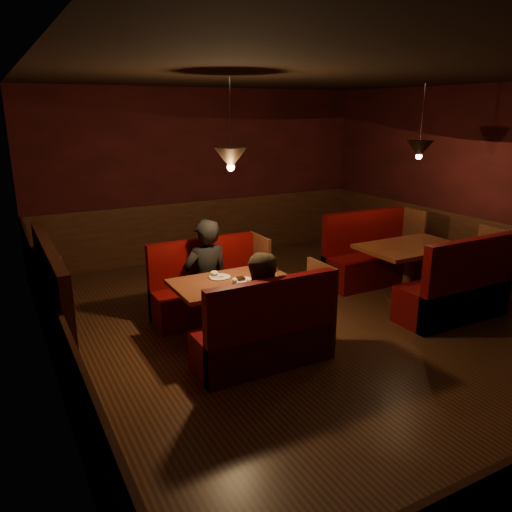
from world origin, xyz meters
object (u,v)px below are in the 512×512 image
main_table (234,294)px  main_bench_far (209,292)px  main_bench_near (268,338)px  second_table (410,259)px  diner_b (267,294)px  second_bench_far (370,260)px  diner_a (206,257)px  second_bench_near (458,293)px

main_table → main_bench_far: size_ratio=0.91×
main_bench_near → second_table: (2.66, 0.74, 0.26)m
diner_b → second_bench_far: bearing=53.3°
main_bench_near → second_table: bearing=15.6°
main_table → diner_b: 0.73m
second_table → diner_a: (-2.73, 0.65, 0.25)m
diner_a → diner_b: (0.09, -1.34, -0.05)m
diner_a → diner_b: 1.35m
main_table → main_bench_far: main_bench_far is taller
main_bench_near → diner_b: size_ratio=0.94×
second_table → diner_b: size_ratio=0.89×
second_table → second_bench_far: size_ratio=0.90×
main_bench_near → diner_a: (-0.07, 1.40, 0.50)m
main_table → second_table: (2.67, -0.01, 0.03)m
main_table → second_bench_far: (2.70, 0.81, -0.20)m
main_bench_far → diner_a: 0.52m
main_bench_far → diner_b: (0.02, -1.45, 0.45)m
main_table → main_bench_near: 0.78m
second_table → second_bench_far: 0.85m
second_bench_near → diner_a: 3.16m
main_bench_far → second_bench_far: 2.69m
main_table → diner_a: diner_a is taller
diner_a → main_table: bearing=92.7°
main_table → second_bench_near: bearing=-17.0°
main_table → second_bench_far: bearing=16.7°
second_bench_far → diner_a: diner_a is taller
main_bench_near → diner_b: diner_b is taller
diner_a → diner_b: diner_a is taller
second_bench_near → diner_b: size_ratio=0.99×
main_bench_near → diner_b: (0.02, 0.05, 0.45)m
main_table → diner_b: (0.03, -0.70, 0.22)m
main_table → main_bench_far: (0.01, 0.75, -0.23)m
main_bench_far → second_bench_far: bearing=1.3°
second_table → second_bench_far: bearing=87.8°
main_bench_far → diner_b: 1.52m
main_bench_near → diner_a: size_ratio=0.89×
second_bench_far → diner_a: (-2.76, -0.16, 0.47)m
main_table → diner_a: 0.70m
main_bench_near → second_table: 2.77m
second_bench_near → diner_b: bearing=177.3°
second_table → main_bench_far: bearing=164.1°
main_bench_near → second_bench_far: (2.69, 1.56, 0.03)m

